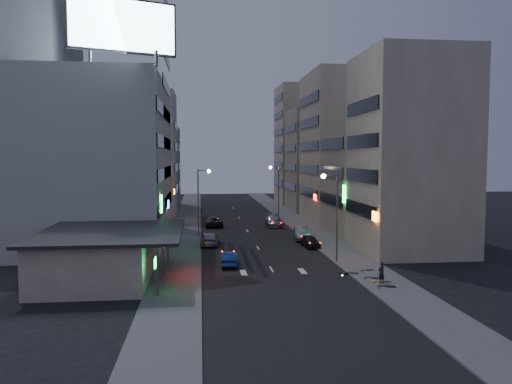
{
  "coord_description": "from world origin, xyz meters",
  "views": [
    {
      "loc": [
        -6.02,
        -37.85,
        9.73
      ],
      "look_at": [
        0.31,
        18.72,
        5.6
      ],
      "focal_mm": 35.0,
      "sensor_mm": 36.0,
      "label": 1
    }
  ],
  "objects": [
    {
      "name": "road_car_blue",
      "position": [
        -3.52,
        5.79,
        0.63
      ],
      "size": [
        1.57,
        3.93,
        1.27
      ],
      "primitive_type": "imported",
      "rotation": [
        0.0,
        0.0,
        3.08
      ],
      "color": "navy",
      "rests_on": "ground"
    },
    {
      "name": "billboard",
      "position": [
        -12.99,
        9.97,
        21.66
      ],
      "size": [
        9.52,
        3.75,
        6.2
      ],
      "rotation": [
        0.0,
        0.0,
        0.35
      ],
      "color": "#595B60",
      "rests_on": "white_building"
    },
    {
      "name": "parked_car_left",
      "position": [
        -4.13,
        30.72,
        0.69
      ],
      "size": [
        2.38,
        5.0,
        1.38
      ],
      "primitive_type": "imported",
      "rotation": [
        0.0,
        0.0,
        3.12
      ],
      "color": "#29292E",
      "rests_on": "ground"
    },
    {
      "name": "shophouse_near",
      "position": [
        15.0,
        10.5,
        10.0
      ],
      "size": [
        10.0,
        11.0,
        20.0
      ],
      "primitive_type": "cube",
      "color": "#C3B499",
      "rests_on": "ground"
    },
    {
      "name": "ground",
      "position": [
        0.0,
        0.0,
        0.0
      ],
      "size": [
        180.0,
        180.0,
        0.0
      ],
      "primitive_type": "plane",
      "color": "black",
      "rests_on": "ground"
    },
    {
      "name": "parked_car_right_far",
      "position": [
        4.06,
        29.92,
        0.77
      ],
      "size": [
        2.35,
        5.38,
        1.54
      ],
      "primitive_type": "imported",
      "rotation": [
        0.0,
        0.0,
        -0.04
      ],
      "color": "gray",
      "rests_on": "ground"
    },
    {
      "name": "food_court",
      "position": [
        -13.9,
        2.0,
        1.98
      ],
      "size": [
        11.0,
        13.0,
        3.88
      ],
      "color": "#C3B499",
      "rests_on": "ground"
    },
    {
      "name": "sidewalk_left",
      "position": [
        -8.0,
        30.0,
        0.06
      ],
      "size": [
        4.0,
        120.0,
        0.12
      ],
      "primitive_type": "cube",
      "color": "#4C4C4F",
      "rests_on": "ground"
    },
    {
      "name": "grey_tower",
      "position": [
        -26.0,
        23.0,
        17.0
      ],
      "size": [
        10.0,
        14.0,
        34.0
      ],
      "primitive_type": "cube",
      "color": "gray",
      "rests_on": "ground"
    },
    {
      "name": "parked_car_right_near",
      "position": [
        5.6,
        13.83,
        0.63
      ],
      "size": [
        1.75,
        3.82,
        1.27
      ],
      "primitive_type": "imported",
      "rotation": [
        0.0,
        0.0,
        0.07
      ],
      "color": "black",
      "rests_on": "ground"
    },
    {
      "name": "scooter_silver_b",
      "position": [
        8.24,
        2.67,
        0.74
      ],
      "size": [
        1.35,
        2.14,
        1.24
      ],
      "primitive_type": null,
      "rotation": [
        0.0,
        0.0,
        1.93
      ],
      "color": "#929499",
      "rests_on": "sidewalk_right"
    },
    {
      "name": "far_left_b",
      "position": [
        -16.0,
        58.0,
        7.5
      ],
      "size": [
        12.0,
        10.0,
        15.0
      ],
      "primitive_type": "cube",
      "color": "gray",
      "rests_on": "ground"
    },
    {
      "name": "road_car_silver",
      "position": [
        -5.0,
        16.16,
        0.68
      ],
      "size": [
        2.4,
        4.84,
        1.35
      ],
      "primitive_type": "imported",
      "rotation": [
        0.0,
        0.0,
        3.03
      ],
      "color": "gray",
      "rests_on": "ground"
    },
    {
      "name": "shophouse_far",
      "position": [
        15.0,
        35.0,
        11.0
      ],
      "size": [
        10.0,
        14.0,
        22.0
      ],
      "primitive_type": "cube",
      "color": "#C3B499",
      "rests_on": "ground"
    },
    {
      "name": "white_building",
      "position": [
        -17.0,
        20.0,
        9.0
      ],
      "size": [
        14.0,
        24.0,
        18.0
      ],
      "primitive_type": "cube",
      "color": "#ABACA7",
      "rests_on": "ground"
    },
    {
      "name": "scooter_black_b",
      "position": [
        6.84,
        1.44,
        0.69
      ],
      "size": [
        1.01,
        1.96,
        1.14
      ],
      "primitive_type": null,
      "rotation": [
        0.0,
        0.0,
        1.36
      ],
      "color": "black",
      "rests_on": "sidewalk_right"
    },
    {
      "name": "far_right_b",
      "position": [
        16.0,
        64.0,
        12.0
      ],
      "size": [
        12.0,
        12.0,
        24.0
      ],
      "primitive_type": "cube",
      "color": "#C3B499",
      "rests_on": "ground"
    },
    {
      "name": "far_right_a",
      "position": [
        15.5,
        50.0,
        9.0
      ],
      "size": [
        11.0,
        12.0,
        18.0
      ],
      "primitive_type": "cube",
      "color": "tan",
      "rests_on": "ground"
    },
    {
      "name": "street_lamp_left",
      "position": [
        -5.9,
        22.0,
        5.36
      ],
      "size": [
        1.6,
        0.44,
        8.02
      ],
      "color": "#595B60",
      "rests_on": "sidewalk_left"
    },
    {
      "name": "sidewalk_right",
      "position": [
        8.0,
        30.0,
        0.06
      ],
      "size": [
        4.0,
        120.0,
        0.12
      ],
      "primitive_type": "cube",
      "color": "#4C4C4F",
      "rests_on": "ground"
    },
    {
      "name": "scooter_blue",
      "position": [
        8.19,
        -0.42,
        0.75
      ],
      "size": [
        1.29,
        2.16,
        1.25
      ],
      "primitive_type": null,
      "rotation": [
        0.0,
        0.0,
        1.25
      ],
      "color": "navy",
      "rests_on": "sidewalk_right"
    },
    {
      "name": "parked_car_right_mid",
      "position": [
        5.6,
        18.55,
        0.74
      ],
      "size": [
        2.13,
        4.67,
        1.48
      ],
      "primitive_type": "imported",
      "rotation": [
        0.0,
        0.0,
        -0.13
      ],
      "color": "#96989D",
      "rests_on": "ground"
    },
    {
      "name": "scooter_black_a",
      "position": [
        8.25,
        -2.95,
        0.73
      ],
      "size": [
        1.04,
        2.1,
        1.23
      ],
      "primitive_type": null,
      "rotation": [
        0.0,
        0.0,
        1.38
      ],
      "color": "black",
      "rests_on": "sidewalk_right"
    },
    {
      "name": "street_lamp_right_far",
      "position": [
        5.9,
        40.0,
        5.36
      ],
      "size": [
        1.6,
        0.44,
        8.02
      ],
      "color": "#595B60",
      "rests_on": "sidewalk_right"
    },
    {
      "name": "shophouse_mid",
      "position": [
        15.5,
        22.0,
        8.0
      ],
      "size": [
        11.0,
        12.0,
        16.0
      ],
      "primitive_type": "cube",
      "color": "tan",
      "rests_on": "ground"
    },
    {
      "name": "street_lamp_right_near",
      "position": [
        5.9,
        6.0,
        5.36
      ],
      "size": [
        1.6,
        0.44,
        8.02
      ],
      "color": "#595B60",
      "rests_on": "sidewalk_right"
    },
    {
      "name": "person",
      "position": [
        7.53,
        -2.03,
        0.93
      ],
      "size": [
        0.7,
        0.62,
        1.62
      ],
      "primitive_type": "imported",
      "rotation": [
        0.0,
        0.0,
        3.62
      ],
      "color": "black",
      "rests_on": "sidewalk_right"
    },
    {
      "name": "far_left_a",
      "position": [
        -15.5,
        45.0,
        10.0
      ],
      "size": [
        11.0,
        10.0,
        20.0
      ],
      "primitive_type": "cube",
      "color": "#ABACA7",
      "rests_on": "ground"
    },
    {
      "name": "scooter_silver_a",
      "position": [
        8.34,
        -1.34,
        0.73
      ],
      "size": [
        0.78,
        2.04,
        1.23
      ],
      "primitive_type": null,
      "rotation": [
        0.0,
        0.0,
        1.52
      ],
      "color": "#96999D",
      "rests_on": "sidewalk_right"
    }
  ]
}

